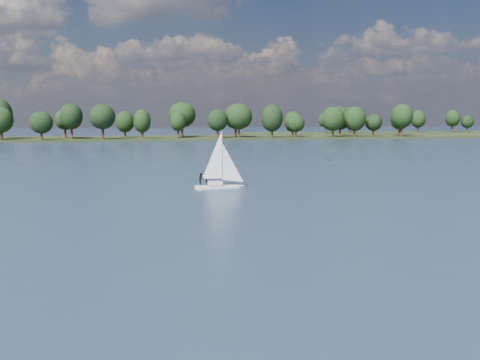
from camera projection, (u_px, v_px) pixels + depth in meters
name	position (u px, v px, depth m)	size (l,w,h in m)	color
ground	(164.00, 161.00, 112.42)	(700.00, 700.00, 0.00)	#233342
far_shore	(141.00, 139.00, 220.90)	(660.00, 40.00, 1.50)	black
far_shore_back	(425.00, 133.00, 302.48)	(220.00, 30.00, 1.40)	black
sailboat	(217.00, 171.00, 68.64)	(6.12, 2.25, 7.88)	white
treeline	(131.00, 120.00, 215.02)	(561.84, 74.05, 18.07)	black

